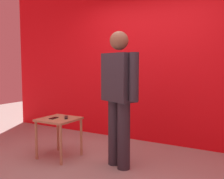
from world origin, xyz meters
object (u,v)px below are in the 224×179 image
standing_person (119,92)px  cell_phone (54,118)px  tv_remote (66,117)px  side_table (59,124)px

standing_person → cell_phone: size_ratio=12.25×
cell_phone → tv_remote: size_ratio=0.85×
side_table → tv_remote: tv_remote is taller
cell_phone → side_table: bearing=31.9°
side_table → cell_phone: cell_phone is taller
standing_person → tv_remote: size_ratio=10.38×
tv_remote → standing_person: bearing=-34.4°
side_table → cell_phone: bearing=-140.7°
side_table → tv_remote: 0.15m
side_table → tv_remote: (0.09, 0.06, 0.10)m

